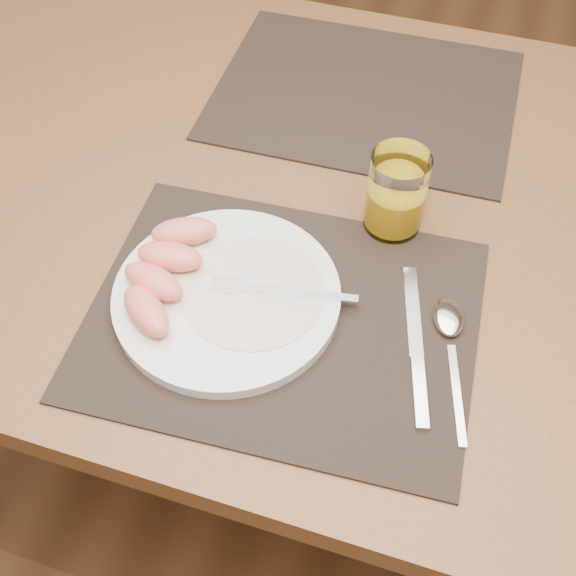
# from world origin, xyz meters

# --- Properties ---
(ground) EXTENTS (5.00, 5.00, 0.00)m
(ground) POSITION_xyz_m (0.00, 0.00, 0.00)
(ground) COLOR brown
(ground) RESTS_ON ground
(table) EXTENTS (1.40, 0.90, 0.75)m
(table) POSITION_xyz_m (0.00, 0.00, 0.67)
(table) COLOR brown
(table) RESTS_ON ground
(placemat_near) EXTENTS (0.47, 0.37, 0.00)m
(placemat_near) POSITION_xyz_m (-0.00, -0.22, 0.75)
(placemat_near) COLOR black
(placemat_near) RESTS_ON table
(placemat_far) EXTENTS (0.46, 0.36, 0.00)m
(placemat_far) POSITION_xyz_m (-0.01, 0.22, 0.75)
(placemat_far) COLOR black
(placemat_far) RESTS_ON table
(plate) EXTENTS (0.27, 0.27, 0.02)m
(plate) POSITION_xyz_m (-0.08, -0.22, 0.76)
(plate) COLOR white
(plate) RESTS_ON placemat_near
(plate_dressing) EXTENTS (0.17, 0.17, 0.00)m
(plate_dressing) POSITION_xyz_m (-0.05, -0.21, 0.77)
(plate_dressing) COLOR white
(plate_dressing) RESTS_ON plate
(fork) EXTENTS (0.17, 0.05, 0.00)m
(fork) POSITION_xyz_m (-0.03, -0.20, 0.77)
(fork) COLOR silver
(fork) RESTS_ON plate
(knife) EXTENTS (0.07, 0.22, 0.01)m
(knife) POSITION_xyz_m (0.16, -0.23, 0.76)
(knife) COLOR silver
(knife) RESTS_ON placemat_near
(spoon) EXTENTS (0.07, 0.19, 0.01)m
(spoon) POSITION_xyz_m (0.18, -0.18, 0.76)
(spoon) COLOR silver
(spoon) RESTS_ON placemat_near
(juice_glass) EXTENTS (0.07, 0.07, 0.11)m
(juice_glass) POSITION_xyz_m (0.08, -0.03, 0.80)
(juice_glass) COLOR white
(juice_glass) RESTS_ON placemat_near
(grapefruit_wedges) EXTENTS (0.10, 0.20, 0.03)m
(grapefruit_wedges) POSITION_xyz_m (-0.15, -0.22, 0.79)
(grapefruit_wedges) COLOR #EF7D61
(grapefruit_wedges) RESTS_ON plate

